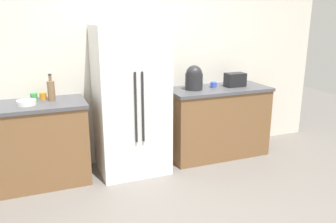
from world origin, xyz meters
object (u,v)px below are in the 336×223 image
Objects in this scene: cup_a at (34,97)px; cup_b at (214,85)px; rice_cooker at (194,78)px; toaster at (235,80)px; bottle_a at (51,90)px; refrigerator at (131,101)px; cup_c at (43,96)px; bowl_a at (26,103)px.

cup_b is at bearing -1.88° from cup_a.
rice_cooker is 3.81× the size of cup_b.
toaster is 2.93× the size of cup_a.
toaster is 2.49m from cup_a.
bottle_a is at bearing 178.46° from toaster.
refrigerator is 1.44m from toaster.
cup_a is at bearing 178.12° from cup_b.
refrigerator is 0.98m from cup_c.
toaster is at bearing -9.88° from cup_b.
cup_c is at bearing 49.33° from bowl_a.
toaster is at bearing -2.82° from cup_a.
refrigerator is 8.84× the size of bowl_a.
rice_cooker is 1.98m from bowl_a.
bottle_a reaches higher than cup_a.
cup_a is at bearing -157.96° from cup_c.
cup_a is (-1.90, 0.10, -0.11)m from rice_cooker.
toaster reaches higher than cup_a.
rice_cooker is at bearing 178.28° from toaster.
rice_cooker is (-0.59, 0.02, 0.06)m from toaster.
bowl_a is at bearing -115.63° from cup_a.
rice_cooker is 1.71m from bottle_a.
bowl_a is (-1.97, -0.06, -0.12)m from rice_cooker.
rice_cooker is 3.53× the size of cup_a.
refrigerator is 5.85× the size of bottle_a.
rice_cooker is 1.90m from cup_a.
rice_cooker is at bearing -3.17° from cup_a.
rice_cooker reaches higher than bowl_a.
cup_b is at bearing -0.31° from bottle_a.
rice_cooker reaches higher than toaster.
bottle_a is at bearing -48.58° from cup_c.
refrigerator is at bearing -6.84° from bottle_a.
cup_b is 2.28m from bowl_a.
cup_a is 0.44× the size of bowl_a.
bottle_a is 0.21m from cup_a.
cup_c is at bearing 175.44° from rice_cooker.
cup_a is 1.14× the size of cup_c.
toaster is at bearing -3.86° from cup_c.
cup_c is (-1.80, 0.14, -0.11)m from rice_cooker.
bottle_a reaches higher than cup_b.
bowl_a is (-0.17, -0.20, -0.01)m from cup_c.
toaster is 2.31m from bottle_a.
cup_a is at bearing 176.83° from rice_cooker.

